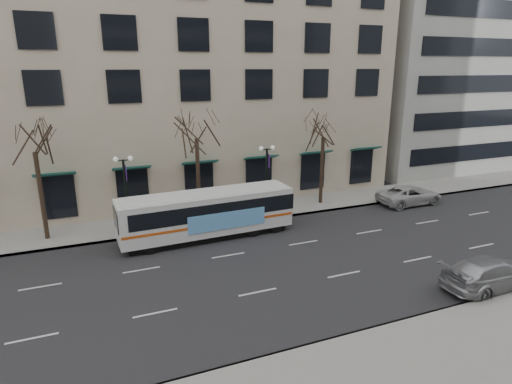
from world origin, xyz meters
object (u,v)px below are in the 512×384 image
tree_far_mid (196,125)px  lamp_post_left (126,190)px  lamp_post_right (267,176)px  city_bus (208,213)px  silver_car (491,273)px  tree_far_right (324,124)px  tree_far_left (33,136)px  white_pickup (409,195)px

tree_far_mid → lamp_post_left: bearing=-173.1°
tree_far_mid → lamp_post_right: bearing=-6.8°
lamp_post_left → lamp_post_right: 10.00m
city_bus → silver_car: 16.26m
tree_far_mid → tree_far_right: size_ratio=1.06×
tree_far_right → lamp_post_right: 6.11m
tree_far_right → city_bus: tree_far_right is taller
tree_far_right → tree_far_left: bearing=180.0°
city_bus → silver_car: (11.28, -11.68, -0.87)m
tree_far_mid → silver_car: (11.02, -15.00, -6.12)m
lamp_post_left → silver_car: size_ratio=0.96×
tree_far_left → city_bus: 11.46m
tree_far_left → silver_car: bearing=-35.5°
lamp_post_right → silver_car: (6.01, -14.40, -2.15)m
tree_far_mid → tree_far_right: tree_far_mid is taller
silver_car → tree_far_mid: bearing=35.8°
tree_far_right → silver_car: (1.02, -15.00, -5.63)m
lamp_post_right → city_bus: (-5.27, -2.72, -1.28)m
tree_far_mid → city_bus: bearing=-94.5°
tree_far_mid → tree_far_left: bearing=-180.0°
tree_far_mid → lamp_post_left: 6.40m
lamp_post_left → lamp_post_right: same height
silver_car → white_pickup: (5.68, 12.40, -0.04)m
city_bus → white_pickup: size_ratio=2.10×
tree_far_left → silver_car: tree_far_left is taller
silver_car → white_pickup: 13.64m
lamp_post_right → white_pickup: 12.07m
lamp_post_left → silver_car: bearing=-42.0°
tree_far_mid → white_pickup: bearing=-8.8°
lamp_post_right → city_bus: 6.07m
lamp_post_right → tree_far_mid: bearing=173.2°
tree_far_left → city_bus: (9.74, -3.32, -5.04)m
lamp_post_left → white_pickup: (21.70, -2.00, -2.20)m
tree_far_left → lamp_post_left: size_ratio=1.60×
white_pickup → lamp_post_left: bearing=84.3°
tree_far_mid → city_bus: size_ratio=0.76×
tree_far_right → city_bus: size_ratio=0.71×
city_bus → silver_car: size_ratio=2.07×
tree_far_mid → silver_car: size_ratio=1.57×
tree_far_mid → lamp_post_right: size_ratio=1.64×
tree_far_mid → white_pickup: (16.70, -2.60, -6.16)m
tree_far_mid → silver_car: tree_far_mid is taller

